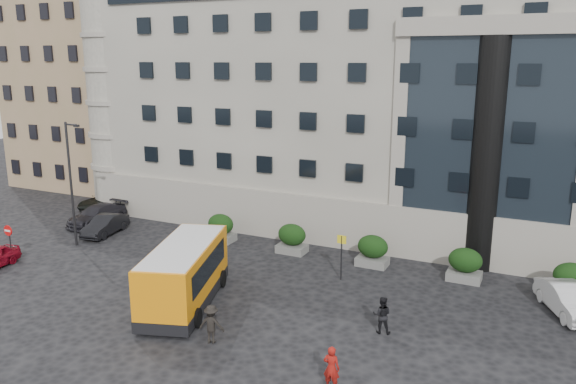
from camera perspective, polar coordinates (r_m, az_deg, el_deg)
name	(u,v)px	position (r m, az deg, el deg)	size (l,w,h in m)	color
ground	(206,295)	(29.48, -8.38, -10.34)	(120.00, 120.00, 0.00)	black
civic_building	(427,96)	(45.27, 13.91, 9.49)	(44.00, 24.00, 18.00)	gray
entrance_column	(487,156)	(33.10, 19.55, 3.42)	(1.80, 1.80, 13.00)	black
apartment_near	(110,77)	(57.75, -17.62, 11.03)	(14.00, 14.00, 20.00)	#907954
apartment_far	(193,65)	(73.62, -9.66, 12.63)	(13.00, 13.00, 22.00)	brown
hedge_a	(221,228)	(37.34, -6.85, -3.61)	(1.80, 1.26, 1.84)	#61615E
hedge_b	(292,238)	(34.92, 0.40, -4.72)	(1.80, 1.26, 1.84)	#61615E
hedge_c	(373,250)	(33.15, 8.59, -5.89)	(1.80, 1.26, 1.84)	#61615E
hedge_d	(465,264)	(32.14, 17.54, -7.02)	(1.80, 1.26, 1.84)	#61615E
hedge_e	(572,280)	(31.94, 26.87, -8.01)	(1.80, 1.26, 1.84)	#61615E
street_lamp	(71,179)	(37.91, -21.16, 1.20)	(1.16, 0.18, 8.00)	#262628
bus_stop_sign	(342,250)	(30.65, 5.46, -5.84)	(0.50, 0.08, 2.52)	#262628
no_entry_sign	(9,236)	(36.84, -26.49, -4.03)	(0.64, 0.16, 2.32)	#262628
minibus	(185,272)	(28.04, -10.46, -7.99)	(4.69, 7.73, 3.05)	orange
red_truck	(135,179)	(50.50, -15.24, 1.33)	(3.98, 6.35, 3.17)	maroon
parked_car_b	(105,225)	(40.53, -18.08, -3.22)	(1.40, 4.00, 1.32)	black
parked_car_c	(97,215)	(43.18, -18.85, -2.22)	(1.95, 4.80, 1.39)	black
parked_car_d	(103,201)	(47.53, -18.24, -0.86)	(2.08, 4.51, 1.25)	black
white_taxi	(567,300)	(30.03, 26.51, -9.77)	(1.49, 4.27, 1.41)	silver
pedestrian_a	(331,368)	(21.42, 4.43, -17.40)	(0.62, 0.41, 1.71)	maroon
pedestrian_b	(382,315)	(25.53, 9.52, -12.21)	(0.82, 0.64, 1.69)	black
pedestrian_c	(211,324)	(24.61, -7.79, -13.16)	(1.10, 0.63, 1.70)	black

